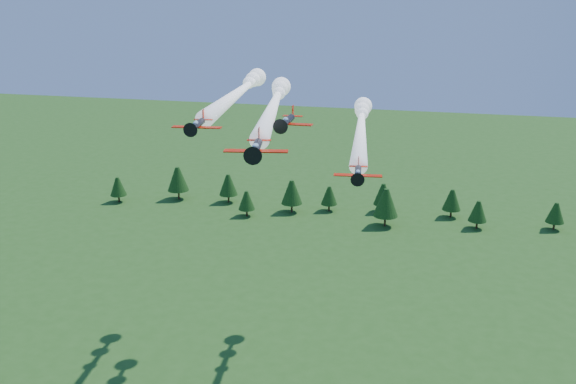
% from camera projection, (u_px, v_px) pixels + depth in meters
% --- Properties ---
extents(plane_lead, '(15.32, 56.29, 3.70)m').
position_uv_depth(plane_lead, '(275.00, 103.00, 106.30)').
color(plane_lead, black).
rests_on(plane_lead, ground).
extents(plane_left, '(10.89, 54.73, 3.70)m').
position_uv_depth(plane_left, '(241.00, 91.00, 116.36)').
color(plane_left, black).
rests_on(plane_left, ground).
extents(plane_right, '(11.04, 56.27, 3.70)m').
position_uv_depth(plane_right, '(361.00, 125.00, 114.82)').
color(plane_right, black).
rests_on(plane_right, ground).
extents(plane_slot, '(7.51, 8.22, 2.66)m').
position_uv_depth(plane_slot, '(287.00, 121.00, 91.03)').
color(plane_slot, black).
rests_on(plane_slot, ground).
extents(treeline, '(169.72, 21.49, 11.72)m').
position_uv_depth(treeline, '(388.00, 198.00, 199.98)').
color(treeline, '#382314').
rests_on(treeline, ground).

